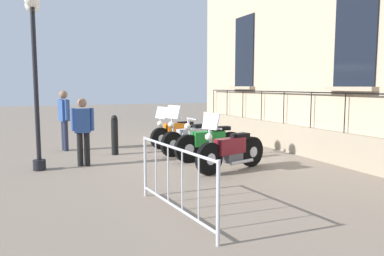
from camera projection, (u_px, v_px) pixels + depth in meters
ground_plane at (208, 156)px, 10.24m from camera, size 60.00×60.00×0.00m
building_facade at (297, 45)px, 10.97m from camera, size 0.82×11.33×6.42m
motorcycle_orange at (178, 133)px, 11.75m from camera, size 1.92×0.74×1.28m
motorcycle_silver at (193, 138)px, 10.61m from camera, size 2.15×0.92×1.39m
motorcycle_green at (210, 144)px, 9.62m from camera, size 1.97×0.54×1.11m
motorcycle_maroon at (231, 151)px, 8.46m from camera, size 2.02×0.82×1.34m
lamppost at (34, 56)px, 8.29m from camera, size 0.32×1.02×3.87m
crowd_barrier at (175, 179)px, 5.47m from camera, size 0.30×2.38×1.05m
bollard at (115, 135)px, 10.45m from camera, size 0.19×0.19×1.11m
pedestrian_standing at (83, 128)px, 8.94m from camera, size 0.52×0.29×1.63m
pedestrian_walking at (64, 117)px, 11.06m from camera, size 0.31×0.51×1.78m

